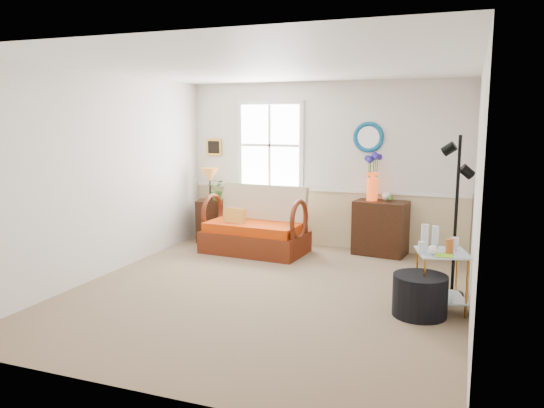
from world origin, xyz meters
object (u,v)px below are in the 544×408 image
(loveseat, at_px, (255,220))
(side_table, at_px, (441,281))
(lamp_stand, at_px, (210,221))
(cabinet, at_px, (381,228))
(floor_lamp, at_px, (456,217))
(ottoman, at_px, (420,295))

(loveseat, xyz_separation_m, side_table, (2.81, -1.60, -0.18))
(lamp_stand, bearing_deg, cabinet, 2.45)
(loveseat, xyz_separation_m, floor_lamp, (2.91, -1.04, 0.43))
(lamp_stand, distance_m, ottoman, 4.28)
(cabinet, bearing_deg, floor_lamp, -48.21)
(lamp_stand, distance_m, cabinet, 2.82)
(lamp_stand, height_order, floor_lamp, floor_lamp)
(lamp_stand, height_order, cabinet, cabinet)
(ottoman, bearing_deg, lamp_stand, 147.78)
(loveseat, xyz_separation_m, ottoman, (2.62, -1.84, -0.28))
(cabinet, height_order, ottoman, cabinet)
(cabinet, height_order, side_table, cabinet)
(lamp_stand, distance_m, floor_lamp, 4.22)
(floor_lamp, bearing_deg, lamp_stand, 166.83)
(side_table, bearing_deg, floor_lamp, 79.46)
(loveseat, distance_m, side_table, 3.24)
(cabinet, bearing_deg, side_table, -57.96)
(ottoman, bearing_deg, loveseat, 144.89)
(side_table, relative_size, ottoman, 1.14)
(loveseat, bearing_deg, floor_lamp, -15.38)
(lamp_stand, relative_size, cabinet, 0.85)
(lamp_stand, bearing_deg, floor_lamp, -20.73)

